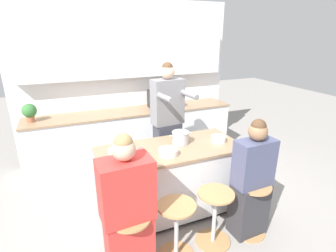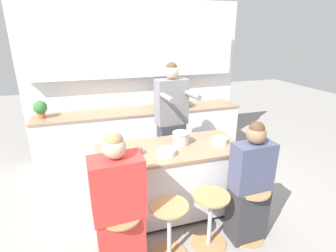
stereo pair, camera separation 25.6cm
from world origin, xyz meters
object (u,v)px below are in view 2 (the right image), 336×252
(microwave, at_px, (171,99))
(kitchen_island, at_px, (170,180))
(bar_stool_rightmost, at_px, (249,211))
(person_wrapped_blanket, at_px, (119,210))
(banana_bunch, at_px, (119,158))
(bar_stool_center_right, at_px, (210,218))
(potted_plant, at_px, (40,108))
(cooking_pot, at_px, (181,138))
(fruit_bowl, at_px, (220,140))
(coffee_cup_near, at_px, (111,150))
(bar_stool_center_left, at_px, (169,229))
(person_cooking, at_px, (172,127))
(person_seated_near, at_px, (250,188))
(bar_stool_leftmost, at_px, (123,239))
(coffee_cup_far, at_px, (139,151))

(microwave, bearing_deg, kitchen_island, -108.70)
(kitchen_island, xyz_separation_m, bar_stool_rightmost, (0.69, -0.69, -0.11))
(person_wrapped_blanket, bearing_deg, banana_bunch, 77.89)
(bar_stool_center_right, xyz_separation_m, potted_plant, (-1.81, 2.27, 0.73))
(cooking_pot, bearing_deg, banana_bunch, -164.35)
(bar_stool_center_right, bearing_deg, kitchen_island, 108.97)
(bar_stool_rightmost, bearing_deg, banana_bunch, 156.92)
(bar_stool_rightmost, xyz_separation_m, cooking_pot, (-0.52, 0.77, 0.62))
(fruit_bowl, distance_m, microwave, 1.63)
(person_wrapped_blanket, relative_size, coffee_cup_near, 12.94)
(microwave, bearing_deg, bar_stool_center_left, -108.58)
(bar_stool_center_left, distance_m, coffee_cup_near, 1.05)
(person_cooking, height_order, person_wrapped_blanket, person_cooking)
(person_seated_near, bearing_deg, bar_stool_center_right, 176.92)
(kitchen_island, xyz_separation_m, fruit_bowl, (0.63, -0.05, 0.48))
(bar_stool_leftmost, distance_m, coffee_cup_far, 0.91)
(banana_bunch, bearing_deg, potted_plant, 118.91)
(bar_stool_center_left, xyz_separation_m, coffee_cup_near, (-0.45, 0.73, 0.59))
(fruit_bowl, distance_m, coffee_cup_near, 1.31)
(coffee_cup_near, bearing_deg, bar_stool_center_left, -58.65)
(person_wrapped_blanket, height_order, person_seated_near, person_wrapped_blanket)
(kitchen_island, bearing_deg, bar_stool_center_right, -71.03)
(bar_stool_leftmost, distance_m, potted_plant, 2.57)
(person_seated_near, distance_m, microwave, 2.29)
(bar_stool_rightmost, relative_size, cooking_pot, 2.07)
(coffee_cup_near, distance_m, coffee_cup_far, 0.31)
(kitchen_island, xyz_separation_m, potted_plant, (-1.58, 1.60, 0.63))
(bar_stool_leftmost, bearing_deg, bar_stool_center_right, 1.71)
(fruit_bowl, bearing_deg, coffee_cup_near, 175.95)
(bar_stool_center_left, xyz_separation_m, microwave, (0.76, 2.26, 0.72))
(bar_stool_center_left, height_order, coffee_cup_far, coffee_cup_far)
(coffee_cup_far, bearing_deg, potted_plant, 125.49)
(person_seated_near, distance_m, coffee_cup_far, 1.25)
(bar_stool_center_right, xyz_separation_m, person_wrapped_blanket, (-0.93, -0.01, 0.32))
(kitchen_island, bearing_deg, bar_stool_leftmost, -134.73)
(banana_bunch, bearing_deg, coffee_cup_far, 16.77)
(bar_stool_center_left, bearing_deg, kitchen_island, 71.69)
(kitchen_island, xyz_separation_m, person_cooking, (0.23, 0.65, 0.45))
(potted_plant, bearing_deg, kitchen_island, -45.46)
(bar_stool_rightmost, distance_m, coffee_cup_far, 1.37)
(person_wrapped_blanket, xyz_separation_m, cooking_pot, (0.87, 0.75, 0.30))
(fruit_bowl, xyz_separation_m, coffee_cup_near, (-1.31, 0.09, 0.01))
(bar_stool_center_right, relative_size, microwave, 1.31)
(person_cooking, height_order, potted_plant, person_cooking)
(microwave, distance_m, potted_plant, 2.11)
(bar_stool_rightmost, distance_m, potted_plant, 3.31)
(bar_stool_leftmost, height_order, coffee_cup_near, coffee_cup_near)
(bar_stool_center_left, xyz_separation_m, bar_stool_rightmost, (0.91, -0.00, 0.00))
(fruit_bowl, relative_size, potted_plant, 0.66)
(coffee_cup_near, xyz_separation_m, potted_plant, (-0.90, 1.56, 0.14))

